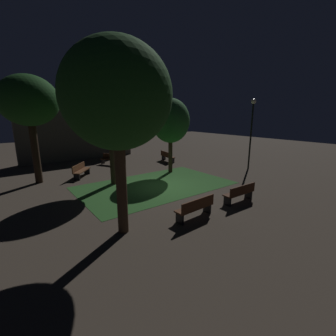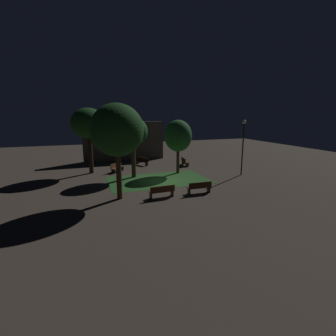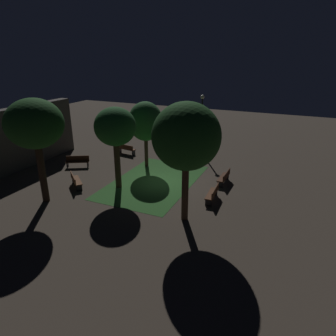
# 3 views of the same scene
# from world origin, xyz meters

# --- Properties ---
(ground_plane) EXTENTS (60.00, 60.00, 0.00)m
(ground_plane) POSITION_xyz_m (0.00, 0.00, 0.00)
(ground_plane) COLOR #473D33
(grass_lawn) EXTENTS (8.72, 5.37, 0.01)m
(grass_lawn) POSITION_xyz_m (-0.26, 0.47, 0.01)
(grass_lawn) COLOR #2D6028
(grass_lawn) RESTS_ON ground
(bench_back_row) EXTENTS (1.82, 0.57, 0.88)m
(bench_back_row) POSITION_xyz_m (-1.45, -4.17, 0.48)
(bench_back_row) COLOR #512D19
(bench_back_row) RESTS_ON ground
(bench_front_left) EXTENTS (1.81, 0.51, 0.88)m
(bench_front_left) POSITION_xyz_m (1.45, -4.17, 0.48)
(bench_front_left) COLOR #422314
(bench_front_left) RESTS_ON ground
(bench_corner) EXTENTS (1.28, 1.81, 0.88)m
(bench_corner) POSITION_xyz_m (-0.02, 7.41, 0.48)
(bench_corner) COLOR #422314
(bench_corner) RESTS_ON ground
(bench_by_lamp) EXTENTS (1.53, 1.68, 0.88)m
(bench_by_lamp) POSITION_xyz_m (-3.22, 4.96, 0.48)
(bench_by_lamp) COLOR brown
(bench_by_lamp) RESTS_ON ground
(bench_near_trees) EXTENTS (0.74, 1.85, 0.88)m
(bench_near_trees) POSITION_xyz_m (4.45, 5.63, 0.48)
(bench_near_trees) COLOR brown
(bench_near_trees) RESTS_ON ground
(tree_back_left) EXTENTS (2.65, 2.65, 5.17)m
(tree_back_left) POSITION_xyz_m (2.36, 2.44, 3.63)
(tree_back_left) COLOR #38281C
(tree_back_left) RESTS_ON ground
(tree_near_wall) EXTENTS (2.68, 2.68, 5.45)m
(tree_near_wall) POSITION_xyz_m (-2.06, 2.27, 4.12)
(tree_near_wall) COLOR #423021
(tree_near_wall) RESTS_ON ground
(tree_lawn_side) EXTENTS (3.50, 3.50, 6.43)m
(tree_lawn_side) POSITION_xyz_m (-4.25, -3.38, 4.66)
(tree_lawn_side) COLOR #423021
(tree_lawn_side) RESTS_ON ground
(tree_right_canopy) EXTENTS (3.26, 3.26, 6.29)m
(tree_right_canopy) POSITION_xyz_m (-5.66, 5.23, 4.79)
(tree_right_canopy) COLOR #2D2116
(tree_right_canopy) RESTS_ON ground
(lamp_post_plaza_west) EXTENTS (0.36, 0.36, 5.17)m
(lamp_post_plaza_west) POSITION_xyz_m (7.77, -0.35, 3.45)
(lamp_post_plaza_west) COLOR black
(lamp_post_plaza_west) RESTS_ON ground
(building_wall_backdrop) EXTENTS (9.91, 0.80, 4.75)m
(building_wall_backdrop) POSITION_xyz_m (-1.32, 11.27, 2.38)
(building_wall_backdrop) COLOR #4C4742
(building_wall_backdrop) RESTS_ON ground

